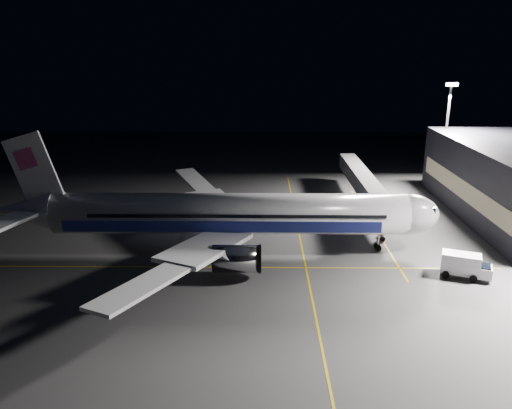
{
  "coord_description": "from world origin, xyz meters",
  "views": [
    {
      "loc": [
        4.24,
        -64.57,
        27.11
      ],
      "look_at": [
        3.52,
        1.9,
        6.0
      ],
      "focal_mm": 35.0,
      "sensor_mm": 36.0,
      "label": 1
    }
  ],
  "objects_px": {
    "service_truck": "(465,265)",
    "baggage_tug": "(187,207)",
    "airliner": "(222,214)",
    "jet_bridge": "(365,184)",
    "safety_cone_b": "(272,227)",
    "safety_cone_c": "(249,225)",
    "safety_cone_a": "(183,226)",
    "floodlight_mast_north": "(447,127)"
  },
  "relations": [
    {
      "from": "safety_cone_a",
      "to": "safety_cone_b",
      "type": "bearing_deg",
      "value": -0.21
    },
    {
      "from": "airliner",
      "to": "safety_cone_b",
      "type": "relative_size",
      "value": 114.84
    },
    {
      "from": "floodlight_mast_north",
      "to": "safety_cone_c",
      "type": "relative_size",
      "value": 37.71
    },
    {
      "from": "service_truck",
      "to": "baggage_tug",
      "type": "height_order",
      "value": "service_truck"
    },
    {
      "from": "airliner",
      "to": "floodlight_mast_north",
      "type": "relative_size",
      "value": 2.97
    },
    {
      "from": "service_truck",
      "to": "safety_cone_a",
      "type": "bearing_deg",
      "value": 176.62
    },
    {
      "from": "jet_bridge",
      "to": "safety_cone_a",
      "type": "relative_size",
      "value": 58.05
    },
    {
      "from": "airliner",
      "to": "safety_cone_b",
      "type": "bearing_deg",
      "value": 50.33
    },
    {
      "from": "floodlight_mast_north",
      "to": "safety_cone_b",
      "type": "distance_m",
      "value": 43.04
    },
    {
      "from": "baggage_tug",
      "to": "jet_bridge",
      "type": "bearing_deg",
      "value": 4.77
    },
    {
      "from": "safety_cone_b",
      "to": "safety_cone_c",
      "type": "bearing_deg",
      "value": 167.63
    },
    {
      "from": "safety_cone_b",
      "to": "safety_cone_c",
      "type": "relative_size",
      "value": 0.98
    },
    {
      "from": "safety_cone_b",
      "to": "safety_cone_a",
      "type": "bearing_deg",
      "value": 179.79
    },
    {
      "from": "floodlight_mast_north",
      "to": "safety_cone_a",
      "type": "height_order",
      "value": "floodlight_mast_north"
    },
    {
      "from": "floodlight_mast_north",
      "to": "baggage_tug",
      "type": "bearing_deg",
      "value": -162.82
    },
    {
      "from": "safety_cone_b",
      "to": "jet_bridge",
      "type": "bearing_deg",
      "value": 30.76
    },
    {
      "from": "jet_bridge",
      "to": "floodlight_mast_north",
      "type": "xyz_separation_m",
      "value": [
        18.0,
        13.93,
        7.79
      ]
    },
    {
      "from": "service_truck",
      "to": "safety_cone_b",
      "type": "distance_m",
      "value": 28.83
    },
    {
      "from": "jet_bridge",
      "to": "service_truck",
      "type": "bearing_deg",
      "value": -74.66
    },
    {
      "from": "service_truck",
      "to": "safety_cone_a",
      "type": "relative_size",
      "value": 10.53
    },
    {
      "from": "airliner",
      "to": "service_truck",
      "type": "relative_size",
      "value": 9.85
    },
    {
      "from": "baggage_tug",
      "to": "safety_cone_a",
      "type": "xyz_separation_m",
      "value": [
        0.6,
        -8.38,
        -0.46
      ]
    },
    {
      "from": "service_truck",
      "to": "floodlight_mast_north",
      "type": "bearing_deg",
      "value": 96.31
    },
    {
      "from": "floodlight_mast_north",
      "to": "safety_cone_a",
      "type": "bearing_deg",
      "value": -154.01
    },
    {
      "from": "airliner",
      "to": "safety_cone_a",
      "type": "distance_m",
      "value": 12.05
    },
    {
      "from": "jet_bridge",
      "to": "service_truck",
      "type": "xyz_separation_m",
      "value": [
        7.27,
        -26.5,
        -2.99
      ]
    },
    {
      "from": "floodlight_mast_north",
      "to": "safety_cone_c",
      "type": "bearing_deg",
      "value": -148.98
    },
    {
      "from": "safety_cone_b",
      "to": "baggage_tug",
      "type": "bearing_deg",
      "value": 150.01
    },
    {
      "from": "airliner",
      "to": "baggage_tug",
      "type": "xyz_separation_m",
      "value": [
        -7.53,
        16.96,
        -4.41
      ]
    },
    {
      "from": "service_truck",
      "to": "baggage_tug",
      "type": "xyz_separation_m",
      "value": [
        -37.87,
        25.4,
        -0.84
      ]
    },
    {
      "from": "jet_bridge",
      "to": "safety_cone_b",
      "type": "relative_size",
      "value": 64.26
    },
    {
      "from": "airliner",
      "to": "safety_cone_a",
      "type": "bearing_deg",
      "value": 128.89
    },
    {
      "from": "service_truck",
      "to": "baggage_tug",
      "type": "distance_m",
      "value": 45.61
    },
    {
      "from": "jet_bridge",
      "to": "safety_cone_b",
      "type": "bearing_deg",
      "value": -149.24
    },
    {
      "from": "safety_cone_a",
      "to": "safety_cone_c",
      "type": "relative_size",
      "value": 1.08
    },
    {
      "from": "baggage_tug",
      "to": "safety_cone_a",
      "type": "bearing_deg",
      "value": -83.16
    },
    {
      "from": "floodlight_mast_north",
      "to": "service_truck",
      "type": "height_order",
      "value": "floodlight_mast_north"
    },
    {
      "from": "safety_cone_a",
      "to": "baggage_tug",
      "type": "bearing_deg",
      "value": 94.13
    },
    {
      "from": "service_truck",
      "to": "airliner",
      "type": "bearing_deg",
      "value": -174.37
    },
    {
      "from": "safety_cone_a",
      "to": "floodlight_mast_north",
      "type": "bearing_deg",
      "value": 25.99
    },
    {
      "from": "safety_cone_c",
      "to": "airliner",
      "type": "bearing_deg",
      "value": -110.09
    },
    {
      "from": "baggage_tug",
      "to": "safety_cone_c",
      "type": "relative_size",
      "value": 4.24
    }
  ]
}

